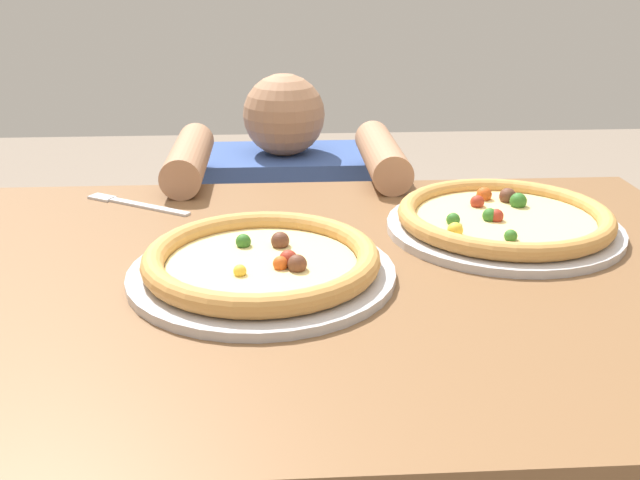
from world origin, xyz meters
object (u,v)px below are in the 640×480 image
object	(u,v)px
pizza_far	(504,220)
fork	(133,204)
pizza_near	(262,264)
diner_seated	(287,294)

from	to	relation	value
pizza_far	fork	xyz separation A→B (m)	(-0.57, 0.16, -0.02)
pizza_near	diner_seated	size ratio (longest dim) A/B	0.37
pizza_far	fork	bearing A→B (deg)	164.44
pizza_near	diner_seated	world-z (taller)	diner_seated
pizza_far	fork	world-z (taller)	pizza_far
fork	pizza_far	bearing A→B (deg)	-15.56
fork	diner_seated	xyz separation A→B (m)	(0.25, 0.38, -0.35)
diner_seated	pizza_near	bearing A→B (deg)	-93.26
pizza_near	pizza_far	world-z (taller)	pizza_far
pizza_near	pizza_far	distance (m)	0.38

